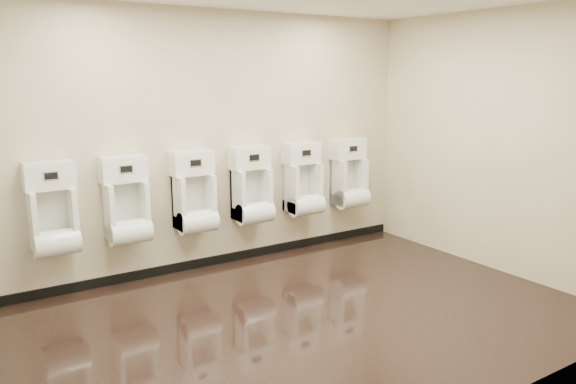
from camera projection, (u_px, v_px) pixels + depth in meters
name	position (u px, v px, depth m)	size (l,w,h in m)	color
ground	(306.00, 318.00, 4.98)	(5.00, 3.50, 0.00)	black
back_wall	(215.00, 141.00, 6.13)	(5.00, 0.02, 2.80)	#C5B797
front_wall	(479.00, 200.00, 3.25)	(5.00, 0.02, 2.80)	#C5B797
right_wall	(498.00, 143.00, 6.02)	(0.02, 3.50, 2.80)	#C5B797
skirting_back	(219.00, 259.00, 6.40)	(5.00, 0.02, 0.10)	black
urinal_0	(53.00, 216.00, 5.19)	(0.46, 0.34, 0.85)	silver
urinal_1	(127.00, 207.00, 5.56)	(0.46, 0.34, 0.85)	silver
urinal_2	(195.00, 198.00, 5.94)	(0.46, 0.34, 0.85)	silver
urinal_3	(252.00, 191.00, 6.32)	(0.46, 0.34, 0.85)	silver
urinal_4	(303.00, 184.00, 6.69)	(0.46, 0.34, 0.85)	silver
urinal_5	(349.00, 179.00, 7.07)	(0.46, 0.34, 0.85)	silver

